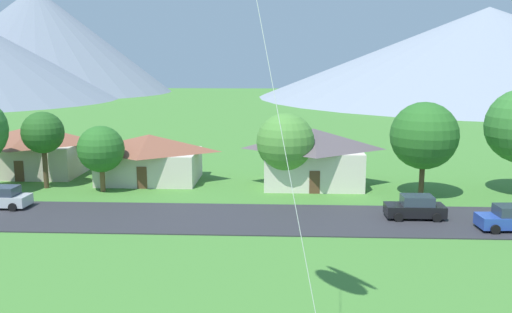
# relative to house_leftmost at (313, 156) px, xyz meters

# --- Properties ---
(road_strip) EXTENTS (160.00, 7.61, 0.08)m
(road_strip) POSITION_rel_house_leftmost_xyz_m (-3.56, -10.84, -2.67)
(road_strip) COLOR #2D2D33
(road_strip) RESTS_ON ground
(mountain_far_west_ridge) EXTENTS (86.52, 86.52, 34.10)m
(mountain_far_west_ridge) POSITION_rel_house_leftmost_xyz_m (-83.48, 129.78, 14.34)
(mountain_far_west_ridge) COLOR slate
(mountain_far_west_ridge) RESTS_ON ground
(mountain_east_ridge) EXTENTS (131.32, 131.32, 25.78)m
(mountain_east_ridge) POSITION_rel_house_leftmost_xyz_m (56.15, 112.83, 10.18)
(mountain_east_ridge) COLOR gray
(mountain_east_ridge) RESTS_ON ground
(house_leftmost) EXTENTS (9.38, 6.82, 5.24)m
(house_leftmost) POSITION_rel_house_leftmost_xyz_m (0.00, 0.00, 0.00)
(house_leftmost) COLOR beige
(house_leftmost) RESTS_ON ground
(house_left_center) EXTENTS (10.09, 8.32, 4.87)m
(house_left_center) POSITION_rel_house_leftmost_xyz_m (-27.53, 3.98, -0.19)
(house_left_center) COLOR beige
(house_left_center) RESTS_ON ground
(house_right_center) EXTENTS (9.72, 6.69, 4.46)m
(house_right_center) POSITION_rel_house_leftmost_xyz_m (-15.26, 0.99, -0.40)
(house_right_center) COLOR beige
(house_right_center) RESTS_ON ground
(tree_center) EXTENTS (5.05, 5.05, 6.85)m
(tree_center) POSITION_rel_house_leftmost_xyz_m (-2.52, -2.15, 1.60)
(tree_center) COLOR brown
(tree_center) RESTS_ON ground
(tree_right_of_center) EXTENTS (5.59, 5.59, 7.98)m
(tree_right_of_center) POSITION_rel_house_leftmost_xyz_m (8.92, -3.67, 2.46)
(tree_right_of_center) COLOR #4C3823
(tree_right_of_center) RESTS_ON ground
(tree_near_right) EXTENTS (3.69, 3.69, 6.88)m
(tree_near_right) POSITION_rel_house_leftmost_xyz_m (-23.93, -2.20, 2.27)
(tree_near_right) COLOR #4C3823
(tree_near_right) RESTS_ON ground
(tree_far_right) EXTENTS (4.03, 4.03, 5.78)m
(tree_far_right) POSITION_rel_house_leftmost_xyz_m (-18.45, -3.20, 1.04)
(tree_far_right) COLOR brown
(tree_far_right) RESTS_ON ground
(parked_car_blue_west_end) EXTENTS (4.28, 2.24, 1.68)m
(parked_car_blue_west_end) POSITION_rel_house_leftmost_xyz_m (12.59, -12.68, -1.85)
(parked_car_blue_west_end) COLOR #2847A8
(parked_car_blue_west_end) RESTS_ON road_strip
(parked_car_black_mid_west) EXTENTS (4.21, 2.11, 1.68)m
(parked_car_black_mid_west) POSITION_rel_house_leftmost_xyz_m (6.84, -10.27, -1.85)
(parked_car_black_mid_west) COLOR black
(parked_car_black_mid_west) RESTS_ON road_strip
(parked_car_silver_mid_east) EXTENTS (4.25, 2.18, 1.68)m
(parked_car_silver_mid_east) POSITION_rel_house_leftmost_xyz_m (-24.44, -8.97, -1.85)
(parked_car_silver_mid_east) COLOR #B7BCC1
(parked_car_silver_mid_east) RESTS_ON road_strip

